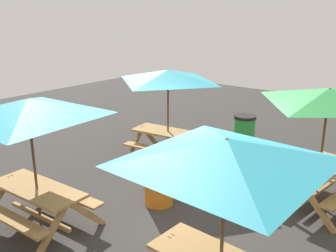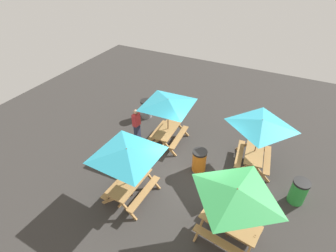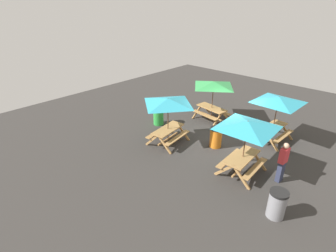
# 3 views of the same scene
# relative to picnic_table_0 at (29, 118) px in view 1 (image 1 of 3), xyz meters

# --- Properties ---
(ground_plane) EXTENTS (24.00, 24.00, 0.00)m
(ground_plane) POSITION_rel_picnic_table_0_xyz_m (-1.72, -1.88, -1.99)
(ground_plane) COLOR #33302D
(ground_plane) RESTS_ON ground
(picnic_table_0) EXTENTS (2.83, 2.83, 2.34)m
(picnic_table_0) POSITION_rel_picnic_table_0_xyz_m (0.00, 0.00, 0.00)
(picnic_table_0) COLOR #A87A44
(picnic_table_0) RESTS_ON ground
(picnic_table_1) EXTENTS (2.26, 2.26, 2.34)m
(picnic_table_1) POSITION_rel_picnic_table_0_xyz_m (-3.48, -3.85, 0.00)
(picnic_table_1) COLOR #A87A44
(picnic_table_1) RESTS_ON ground
(picnic_table_2) EXTENTS (2.23, 2.23, 2.34)m
(picnic_table_2) POSITION_rel_picnic_table_0_xyz_m (0.21, -3.84, 0.00)
(picnic_table_2) COLOR #A87A44
(picnic_table_2) RESTS_ON ground
(picnic_table_3) EXTENTS (2.83, 2.83, 2.34)m
(picnic_table_3) POSITION_rel_picnic_table_0_xyz_m (-3.44, -0.23, 0.00)
(picnic_table_3) COLOR #A87A44
(picnic_table_3) RESTS_ON ground
(trash_bin_orange) EXTENTS (0.59, 0.59, 0.98)m
(trash_bin_orange) POSITION_rel_picnic_table_0_xyz_m (-1.06, -1.94, -1.49)
(trash_bin_orange) COLOR orange
(trash_bin_orange) RESTS_ON ground
(trash_bin_green) EXTENTS (0.59, 0.59, 0.98)m
(trash_bin_green) POSITION_rel_picnic_table_0_xyz_m (-0.97, -5.66, -1.49)
(trash_bin_green) COLOR green
(trash_bin_green) RESTS_ON ground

